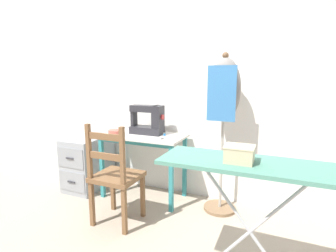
{
  "coord_description": "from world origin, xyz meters",
  "views": [
    {
      "loc": [
        1.35,
        -2.19,
        1.31
      ],
      "look_at": [
        0.31,
        0.21,
        0.83
      ],
      "focal_mm": 28.0,
      "sensor_mm": 36.0,
      "label": 1
    }
  ],
  "objects_px": {
    "sewing_machine": "(149,121)",
    "ironing_board": "(254,170)",
    "thread_spool_near_machine": "(165,134)",
    "storage_box": "(239,154)",
    "filing_cabinet": "(88,163)",
    "wooden_chair": "(115,177)",
    "dress_form": "(224,100)",
    "fabric_bowl": "(116,132)",
    "scissors": "(164,139)"
  },
  "relations": [
    {
      "from": "fabric_bowl",
      "to": "ironing_board",
      "type": "bearing_deg",
      "value": -28.79
    },
    {
      "from": "ironing_board",
      "to": "scissors",
      "type": "bearing_deg",
      "value": 138.99
    },
    {
      "from": "sewing_machine",
      "to": "filing_cabinet",
      "type": "height_order",
      "value": "sewing_machine"
    },
    {
      "from": "scissors",
      "to": "dress_form",
      "type": "distance_m",
      "value": 0.69
    },
    {
      "from": "fabric_bowl",
      "to": "storage_box",
      "type": "relative_size",
      "value": 0.98
    },
    {
      "from": "thread_spool_near_machine",
      "to": "ironing_board",
      "type": "xyz_separation_m",
      "value": [
        0.99,
        -0.95,
        0.07
      ]
    },
    {
      "from": "wooden_chair",
      "to": "storage_box",
      "type": "height_order",
      "value": "storage_box"
    },
    {
      "from": "scissors",
      "to": "thread_spool_near_machine",
      "type": "xyz_separation_m",
      "value": [
        -0.07,
        0.15,
        0.01
      ]
    },
    {
      "from": "sewing_machine",
      "to": "ironing_board",
      "type": "height_order",
      "value": "sewing_machine"
    },
    {
      "from": "fabric_bowl",
      "to": "filing_cabinet",
      "type": "height_order",
      "value": "fabric_bowl"
    },
    {
      "from": "ironing_board",
      "to": "storage_box",
      "type": "relative_size",
      "value": 6.56
    },
    {
      "from": "sewing_machine",
      "to": "ironing_board",
      "type": "xyz_separation_m",
      "value": [
        1.19,
        -0.98,
        -0.06
      ]
    },
    {
      "from": "thread_spool_near_machine",
      "to": "wooden_chair",
      "type": "relative_size",
      "value": 0.04
    },
    {
      "from": "dress_form",
      "to": "sewing_machine",
      "type": "bearing_deg",
      "value": 178.78
    },
    {
      "from": "scissors",
      "to": "wooden_chair",
      "type": "height_order",
      "value": "wooden_chair"
    },
    {
      "from": "filing_cabinet",
      "to": "ironing_board",
      "type": "xyz_separation_m",
      "value": [
        1.96,
        -0.88,
        0.48
      ]
    },
    {
      "from": "thread_spool_near_machine",
      "to": "sewing_machine",
      "type": "bearing_deg",
      "value": 172.51
    },
    {
      "from": "scissors",
      "to": "dress_form",
      "type": "xyz_separation_m",
      "value": [
        0.54,
        0.16,
        0.4
      ]
    },
    {
      "from": "fabric_bowl",
      "to": "thread_spool_near_machine",
      "type": "distance_m",
      "value": 0.54
    },
    {
      "from": "scissors",
      "to": "ironing_board",
      "type": "relative_size",
      "value": 0.13
    },
    {
      "from": "fabric_bowl",
      "to": "dress_form",
      "type": "relative_size",
      "value": 0.1
    },
    {
      "from": "filing_cabinet",
      "to": "dress_form",
      "type": "bearing_deg",
      "value": 2.95
    },
    {
      "from": "thread_spool_near_machine",
      "to": "storage_box",
      "type": "distance_m",
      "value": 1.34
    },
    {
      "from": "storage_box",
      "to": "thread_spool_near_machine",
      "type": "bearing_deg",
      "value": 132.91
    },
    {
      "from": "wooden_chair",
      "to": "dress_form",
      "type": "bearing_deg",
      "value": 36.76
    },
    {
      "from": "sewing_machine",
      "to": "scissors",
      "type": "distance_m",
      "value": 0.35
    },
    {
      "from": "sewing_machine",
      "to": "ironing_board",
      "type": "bearing_deg",
      "value": -39.56
    },
    {
      "from": "fabric_bowl",
      "to": "dress_form",
      "type": "bearing_deg",
      "value": 6.4
    },
    {
      "from": "fabric_bowl",
      "to": "dress_form",
      "type": "distance_m",
      "value": 1.2
    },
    {
      "from": "thread_spool_near_machine",
      "to": "ironing_board",
      "type": "height_order",
      "value": "ironing_board"
    },
    {
      "from": "filing_cabinet",
      "to": "thread_spool_near_machine",
      "type": "bearing_deg",
      "value": 4.26
    },
    {
      "from": "fabric_bowl",
      "to": "ironing_board",
      "type": "distance_m",
      "value": 1.73
    },
    {
      "from": "sewing_machine",
      "to": "dress_form",
      "type": "distance_m",
      "value": 0.84
    },
    {
      "from": "fabric_bowl",
      "to": "ironing_board",
      "type": "relative_size",
      "value": 0.15
    },
    {
      "from": "scissors",
      "to": "sewing_machine",
      "type": "bearing_deg",
      "value": 146.0
    },
    {
      "from": "thread_spool_near_machine",
      "to": "storage_box",
      "type": "height_order",
      "value": "storage_box"
    },
    {
      "from": "filing_cabinet",
      "to": "storage_box",
      "type": "bearing_deg",
      "value": -25.6
    },
    {
      "from": "sewing_machine",
      "to": "storage_box",
      "type": "xyz_separation_m",
      "value": [
        1.1,
        -1.0,
        0.03
      ]
    },
    {
      "from": "filing_cabinet",
      "to": "storage_box",
      "type": "height_order",
      "value": "storage_box"
    },
    {
      "from": "ironing_board",
      "to": "dress_form",
      "type": "bearing_deg",
      "value": 111.59
    },
    {
      "from": "ironing_board",
      "to": "storage_box",
      "type": "bearing_deg",
      "value": -164.92
    },
    {
      "from": "ironing_board",
      "to": "thread_spool_near_machine",
      "type": "bearing_deg",
      "value": 136.01
    },
    {
      "from": "sewing_machine",
      "to": "filing_cabinet",
      "type": "distance_m",
      "value": 0.96
    },
    {
      "from": "sewing_machine",
      "to": "thread_spool_near_machine",
      "type": "xyz_separation_m",
      "value": [
        0.2,
        -0.03,
        -0.13
      ]
    },
    {
      "from": "fabric_bowl",
      "to": "sewing_machine",
      "type": "bearing_deg",
      "value": 23.49
    },
    {
      "from": "fabric_bowl",
      "to": "scissors",
      "type": "bearing_deg",
      "value": -3.29
    },
    {
      "from": "fabric_bowl",
      "to": "thread_spool_near_machine",
      "type": "height_order",
      "value": "fabric_bowl"
    },
    {
      "from": "fabric_bowl",
      "to": "scissors",
      "type": "height_order",
      "value": "fabric_bowl"
    },
    {
      "from": "fabric_bowl",
      "to": "filing_cabinet",
      "type": "xyz_separation_m",
      "value": [
        -0.45,
        0.05,
        -0.42
      ]
    },
    {
      "from": "wooden_chair",
      "to": "dress_form",
      "type": "height_order",
      "value": "dress_form"
    }
  ]
}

